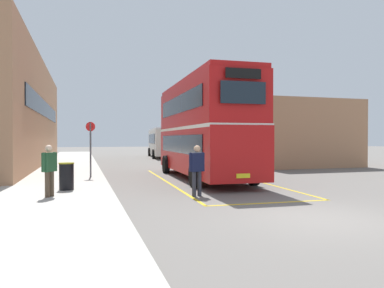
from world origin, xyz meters
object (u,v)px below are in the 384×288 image
at_px(litter_bin, 66,176).
at_px(pedestrian_boarding, 197,167).
at_px(double_decker_bus, 203,127).
at_px(pedestrian_waiting_near, 49,167).
at_px(single_deck_bus, 163,142).
at_px(bus_stop_sign, 91,144).

bearing_deg(litter_bin, pedestrian_boarding, -23.62).
bearing_deg(pedestrian_boarding, double_decker_bus, 69.18).
distance_m(pedestrian_waiting_near, litter_bin, 1.62).
bearing_deg(single_deck_bus, pedestrian_boarding, -99.76).
bearing_deg(pedestrian_boarding, litter_bin, 156.38).
height_order(single_deck_bus, bus_stop_sign, single_deck_bus).
distance_m(single_deck_bus, bus_stop_sign, 21.23).
bearing_deg(pedestrian_waiting_near, single_deck_bus, 70.21).
distance_m(litter_bin, bus_stop_sign, 4.42).
xyz_separation_m(litter_bin, bus_stop_sign, (0.91, 4.19, 1.09)).
relative_size(single_deck_bus, pedestrian_boarding, 5.63).
relative_size(double_decker_bus, pedestrian_boarding, 5.92).
bearing_deg(pedestrian_boarding, bus_stop_sign, 118.98).
bearing_deg(bus_stop_sign, pedestrian_boarding, -61.02).
bearing_deg(single_deck_bus, pedestrian_waiting_near, -109.79).
relative_size(single_deck_bus, bus_stop_sign, 3.73).
distance_m(pedestrian_boarding, bus_stop_sign, 6.96).
xyz_separation_m(double_decker_bus, single_deck_bus, (2.48, 20.63, -0.87)).
relative_size(double_decker_bus, pedestrian_waiting_near, 6.31).
relative_size(single_deck_bus, litter_bin, 10.08).
bearing_deg(double_decker_bus, pedestrian_boarding, -110.82).
relative_size(pedestrian_boarding, litter_bin, 1.79).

